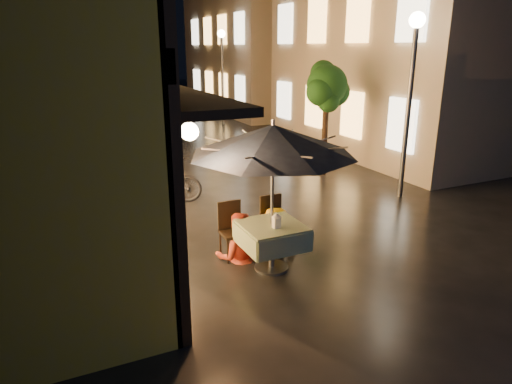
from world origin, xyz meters
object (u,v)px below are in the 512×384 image
person_orange (238,214)px  person_yellow (276,210)px  cafe_table (272,235)px  table_lantern (276,219)px  streetlamp_near (412,73)px  bicycle_0 (146,185)px  patio_umbrella (273,140)px

person_orange → person_yellow: size_ratio=1.03×
cafe_table → table_lantern: 0.37m
streetlamp_near → bicycle_0: 6.55m
cafe_table → person_yellow: 0.71m
cafe_table → person_yellow: (0.37, 0.57, 0.20)m
streetlamp_near → patio_umbrella: 5.09m
cafe_table → person_orange: 0.72m
person_orange → bicycle_0: person_orange is taller
cafe_table → patio_umbrella: bearing=176.4°
bicycle_0 → person_orange: bearing=177.5°
patio_umbrella → bicycle_0: bearing=106.3°
cafe_table → bicycle_0: 4.19m
streetlamp_near → table_lantern: (-4.58, -2.24, -2.00)m
table_lantern → person_orange: person_orange is taller
table_lantern → person_yellow: (0.37, 0.72, -0.13)m
cafe_table → patio_umbrella: size_ratio=0.38×
patio_umbrella → bicycle_0: 4.51m
table_lantern → person_yellow: bearing=63.0°
cafe_table → table_lantern: size_ratio=3.96×
streetlamp_near → person_yellow: bearing=-160.1°
streetlamp_near → table_lantern: 5.48m
patio_umbrella → table_lantern: bearing=-90.0°
person_orange → person_yellow: 0.71m
streetlamp_near → patio_umbrella: (-4.58, -2.09, -0.77)m
cafe_table → table_lantern: table_lantern is taller
table_lantern → bicycle_0: bearing=105.7°
streetlamp_near → cafe_table: (-4.58, -2.09, -2.33)m
patio_umbrella → table_lantern: size_ratio=10.38×
table_lantern → person_yellow: size_ratio=0.16×
streetlamp_near → bicycle_0: (-5.76, 1.93, -2.43)m
table_lantern → patio_umbrella: bearing=90.0°
patio_umbrella → person_orange: bearing=120.1°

